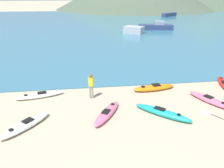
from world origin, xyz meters
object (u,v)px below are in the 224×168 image
kayak_on_sand_1 (40,95)px  moored_boat_1 (134,30)px  kayak_on_sand_8 (210,100)px  kayak_on_sand_5 (154,88)px  kayak_on_sand_0 (107,113)px  kayak_on_sand_7 (223,83)px  kayak_on_sand_9 (26,125)px  person_near_waterline (91,84)px  moored_boat_2 (169,15)px  moored_boat_0 (156,26)px  kayak_on_sand_6 (162,113)px

kayak_on_sand_1 → moored_boat_1: size_ratio=0.85×
kayak_on_sand_8 → kayak_on_sand_5: bearing=141.2°
kayak_on_sand_0 → kayak_on_sand_8: size_ratio=0.97×
kayak_on_sand_7 → moored_boat_1: moored_boat_1 is taller
kayak_on_sand_7 → kayak_on_sand_9: size_ratio=1.05×
kayak_on_sand_9 → person_near_waterline: size_ratio=1.57×
kayak_on_sand_9 → moored_boat_2: 58.14m
kayak_on_sand_0 → kayak_on_sand_1: 4.88m
kayak_on_sand_5 → moored_boat_0: moored_boat_0 is taller
moored_boat_0 → kayak_on_sand_9: bearing=-119.0°
kayak_on_sand_0 → kayak_on_sand_9: size_ratio=1.08×
kayak_on_sand_7 → person_near_waterline: 9.65m
kayak_on_sand_1 → kayak_on_sand_5: kayak_on_sand_5 is taller
kayak_on_sand_9 → moored_boat_0: 33.22m
kayak_on_sand_7 → kayak_on_sand_8: size_ratio=0.95×
kayak_on_sand_6 → kayak_on_sand_8: 3.57m
kayak_on_sand_5 → person_near_waterline: person_near_waterline is taller
kayak_on_sand_0 → kayak_on_sand_5: bearing=39.5°
moored_boat_2 → kayak_on_sand_7: bearing=-106.8°
kayak_on_sand_8 → moored_boat_2: bearing=71.5°
kayak_on_sand_7 → kayak_on_sand_8: bearing=-134.7°
kayak_on_sand_6 → moored_boat_0: (9.05, 28.81, 0.40)m
kayak_on_sand_6 → moored_boat_1: moored_boat_1 is taller
person_near_waterline → moored_boat_2: person_near_waterline is taller
kayak_on_sand_6 → moored_boat_2: size_ratio=0.53×
kayak_on_sand_1 → kayak_on_sand_8: (10.39, -2.11, 0.02)m
kayak_on_sand_6 → person_near_waterline: 4.61m
kayak_on_sand_5 → kayak_on_sand_9: bearing=-155.0°
kayak_on_sand_1 → moored_boat_0: moored_boat_0 is taller
kayak_on_sand_5 → person_near_waterline: 4.44m
kayak_on_sand_0 → moored_boat_0: 30.86m
kayak_on_sand_6 → moored_boat_2: (20.17, 51.12, 0.34)m
moored_boat_0 → moored_boat_2: size_ratio=1.18×
kayak_on_sand_0 → person_near_waterline: size_ratio=1.69×
kayak_on_sand_0 → kayak_on_sand_7: (8.83, 3.15, -0.03)m
kayak_on_sand_5 → person_near_waterline: bearing=-170.5°
moored_boat_1 → moored_boat_0: bearing=35.0°
kayak_on_sand_0 → kayak_on_sand_1: size_ratio=0.92×
kayak_on_sand_0 → kayak_on_sand_8: 6.42m
kayak_on_sand_6 → person_near_waterline: (-3.72, 2.62, 0.77)m
kayak_on_sand_9 → moored_boat_2: bearing=62.0°
kayak_on_sand_0 → kayak_on_sand_9: (-4.10, -0.63, 0.01)m
kayak_on_sand_0 → kayak_on_sand_5: size_ratio=0.92×
kayak_on_sand_6 → kayak_on_sand_7: 6.85m
moored_boat_0 → moored_boat_1: bearing=-145.0°
kayak_on_sand_6 → moored_boat_1: 25.77m
kayak_on_sand_5 → kayak_on_sand_8: bearing=-38.8°
kayak_on_sand_0 → moored_boat_1: (7.19, 25.03, 0.45)m
kayak_on_sand_5 → moored_boat_0: size_ratio=0.49×
kayak_on_sand_5 → kayak_on_sand_6: (-0.59, -3.34, 0.01)m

